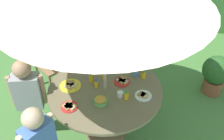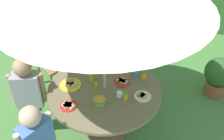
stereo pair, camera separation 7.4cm
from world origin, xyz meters
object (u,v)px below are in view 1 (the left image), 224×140
Objects in this scene: wooden_chair at (50,55)px; child_in_pink_shirt at (72,41)px; snack_bowl at (101,101)px; cup_far at (136,73)px; plate_near_left at (70,85)px; plate_mid_right at (100,66)px; juice_bottle_far_left at (126,96)px; juice_bottle_mid_left at (144,74)px; plate_center_back at (122,81)px; potted_plant at (216,73)px; child_in_white_shirt at (135,39)px; juice_bottle_spot_a at (142,66)px; dome_tent at (80,2)px; child_in_grey_shirt at (28,92)px; plate_front_edge at (143,95)px; juice_bottle_far_right at (65,67)px; cup_near at (120,94)px; juice_bottle_center_front at (104,75)px; juice_bottle_near_right at (96,84)px; garden_table at (105,97)px; plate_back_edge at (69,106)px; juice_bottle_spot_b at (91,77)px.

wooden_chair is 0.51m from child_in_pink_shirt.
snack_bowl is 0.65m from cup_far.
snack_bowl is 0.47m from plate_near_left.
child_in_pink_shirt is at bearing 144.68° from plate_mid_right.
juice_bottle_mid_left is at bearing 71.49° from juice_bottle_far_left.
wooden_chair is 1.40m from plate_center_back.
cup_far is at bearing -145.05° from potted_plant.
potted_plant is 0.48× the size of child_in_pink_shirt.
child_in_pink_shirt is (-0.88, -0.19, -0.04)m from child_in_white_shirt.
child_in_white_shirt is 0.53m from juice_bottle_spot_a.
dome_tent is 2.51m from child_in_grey_shirt.
juice_bottle_far_right reaches higher than plate_front_edge.
cup_near is at bearing -3.51° from plate_near_left.
dome_tent is 2.28m from juice_bottle_center_front.
child_in_pink_shirt is (0.38, -1.47, 0.06)m from dome_tent.
snack_bowl is at bearing -140.22° from cup_near.
juice_bottle_far_right is 1.12× the size of juice_bottle_center_front.
child_in_white_shirt is at bearing 60.21° from child_in_pink_shirt.
potted_plant is 5.84× the size of juice_bottle_center_front.
cup_far reaches higher than plate_near_left.
juice_bottle_far_left is at bearing 16.30° from child_in_white_shirt.
juice_bottle_spot_a reaches higher than juice_bottle_near_right.
garden_table is 1.32m from wooden_chair.
snack_bowl is (0.68, -1.00, -0.08)m from child_in_pink_shirt.
child_in_white_shirt is 12.50× the size of juice_bottle_mid_left.
plate_back_edge is at bearing -117.19° from juice_bottle_near_right.
juice_bottle_far_right reaches higher than plate_center_back.
plate_front_edge is at bearing 12.87° from cup_near.
plate_front_edge is 1.75× the size of juice_bottle_center_front.
juice_bottle_near_right is 0.18m from juice_bottle_center_front.
snack_bowl is at bearing -24.79° from plate_near_left.
juice_bottle_mid_left is 1.62× the size of cup_near.
plate_center_back is (0.59, 0.22, 0.00)m from plate_near_left.
juice_bottle_spot_a is at bearing 12.79° from juice_bottle_far_right.
plate_near_left is 0.27m from juice_bottle_spot_b.
juice_bottle_far_left is (1.34, -2.34, -0.01)m from dome_tent.
plate_near_left is (-0.25, -0.45, 0.00)m from plate_mid_right.
snack_bowl is at bearing -111.57° from plate_center_back.
juice_bottle_spot_a is at bearing 80.19° from juice_bottle_far_left.
child_in_grey_shirt is (-1.07, -1.22, -0.14)m from child_in_white_shirt.
potted_plant is at bearing 32.03° from juice_bottle_center_front.
dome_tent reaches higher than plate_back_edge.
plate_mid_right is 1.26× the size of plate_center_back.
juice_bottle_far_right is (-0.76, 0.07, 0.04)m from plate_center_back.
juice_bottle_far_right is (-0.60, 0.48, 0.02)m from snack_bowl.
juice_bottle_mid_left is 1.75× the size of cup_far.
plate_mid_right and plate_center_back have the same top height.
juice_bottle_spot_b is at bearing -74.02° from dome_tent.
wooden_chair reaches higher than juice_bottle_spot_b.
dome_tent is 30.07× the size of cup_far.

